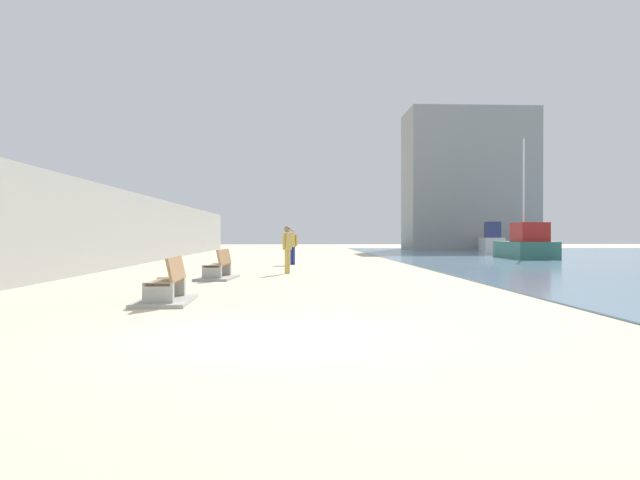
# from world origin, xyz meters

# --- Properties ---
(ground_plane) EXTENTS (120.00, 120.00, 0.00)m
(ground_plane) POSITION_xyz_m (0.00, 18.00, 0.00)
(ground_plane) COLOR beige
(seawall) EXTENTS (0.80, 64.00, 3.45)m
(seawall) POSITION_xyz_m (-7.50, 18.00, 1.73)
(seawall) COLOR #9E9E99
(seawall) RESTS_ON ground
(bench_near) EXTENTS (1.16, 2.13, 0.98)m
(bench_near) POSITION_xyz_m (-2.26, 4.10, 0.23)
(bench_near) COLOR #9E9E99
(bench_near) RESTS_ON ground
(bench_far) EXTENTS (1.30, 2.20, 0.98)m
(bench_far) POSITION_xyz_m (-2.04, 10.59, 0.23)
(bench_far) COLOR #9E9E99
(bench_far) RESTS_ON ground
(person_walking) EXTENTS (0.48, 0.31, 1.73)m
(person_walking) POSITION_xyz_m (0.36, 19.40, 1.02)
(person_walking) COLOR navy
(person_walking) RESTS_ON ground
(person_standing) EXTENTS (0.35, 0.44, 1.78)m
(person_standing) POSITION_xyz_m (0.19, 13.05, 1.05)
(person_standing) COLOR gold
(person_standing) RESTS_ON ground
(boat_mid_bay) EXTENTS (2.87, 6.31, 2.48)m
(boat_mid_bay) POSITION_xyz_m (16.99, 39.01, 0.94)
(boat_mid_bay) COLOR white
(boat_mid_bay) RESTS_ON water_bay
(boat_distant) EXTENTS (2.47, 4.77, 7.27)m
(boat_distant) POSITION_xyz_m (14.42, 25.56, 0.84)
(boat_distant) COLOR #337060
(boat_distant) RESTS_ON water_bay
(harbor_building) EXTENTS (12.00, 6.00, 13.32)m
(harbor_building) POSITION_xyz_m (17.20, 46.00, 6.66)
(harbor_building) COLOR gray
(harbor_building) RESTS_ON ground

